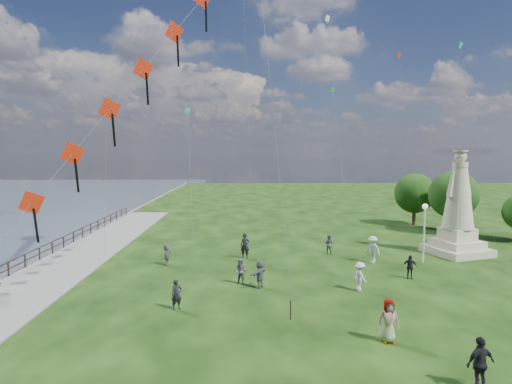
{
  "coord_description": "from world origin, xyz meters",
  "views": [
    {
      "loc": [
        -1.53,
        -16.2,
        7.78
      ],
      "look_at": [
        -1.0,
        8.0,
        5.5
      ],
      "focal_mm": 30.0,
      "sensor_mm": 36.0,
      "label": 1
    }
  ],
  "objects_px": {
    "person_0": "(177,295)",
    "person_8": "(373,249)",
    "person_1": "(241,271)",
    "person_6": "(245,246)",
    "person_11": "(260,274)",
    "person_5": "(167,254)",
    "person_4": "(389,321)",
    "statue": "(458,215)",
    "lamppost": "(425,220)",
    "person_9": "(410,267)",
    "person_2": "(360,276)",
    "person_7": "(329,244)",
    "person_3": "(480,363)"
  },
  "relations": [
    {
      "from": "person_0",
      "to": "person_8",
      "type": "relative_size",
      "value": 0.8
    },
    {
      "from": "person_1",
      "to": "person_8",
      "type": "bearing_deg",
      "value": 56.87
    },
    {
      "from": "person_6",
      "to": "person_11",
      "type": "distance_m",
      "value": 6.94
    },
    {
      "from": "person_5",
      "to": "person_8",
      "type": "bearing_deg",
      "value": -87.29
    },
    {
      "from": "person_4",
      "to": "person_11",
      "type": "bearing_deg",
      "value": 126.05
    },
    {
      "from": "statue",
      "to": "lamppost",
      "type": "height_order",
      "value": "statue"
    },
    {
      "from": "person_5",
      "to": "person_11",
      "type": "xyz_separation_m",
      "value": [
        6.24,
        -5.12,
        0.08
      ]
    },
    {
      "from": "person_5",
      "to": "person_4",
      "type": "bearing_deg",
      "value": -135.89
    },
    {
      "from": "person_0",
      "to": "person_1",
      "type": "distance_m",
      "value": 5.08
    },
    {
      "from": "person_0",
      "to": "person_5",
      "type": "distance_m",
      "value": 8.64
    },
    {
      "from": "lamppost",
      "to": "person_11",
      "type": "bearing_deg",
      "value": -155.47
    },
    {
      "from": "person_9",
      "to": "person_11",
      "type": "height_order",
      "value": "person_11"
    },
    {
      "from": "person_9",
      "to": "person_6",
      "type": "bearing_deg",
      "value": 167.39
    },
    {
      "from": "person_0",
      "to": "person_4",
      "type": "bearing_deg",
      "value": -48.49
    },
    {
      "from": "person_6",
      "to": "person_8",
      "type": "distance_m",
      "value": 9.09
    },
    {
      "from": "person_2",
      "to": "person_5",
      "type": "xyz_separation_m",
      "value": [
        -11.86,
        5.69,
        -0.07
      ]
    },
    {
      "from": "person_7",
      "to": "person_11",
      "type": "relative_size",
      "value": 0.92
    },
    {
      "from": "lamppost",
      "to": "person_0",
      "type": "xyz_separation_m",
      "value": [
        -15.89,
        -8.61,
        -2.26
      ]
    },
    {
      "from": "person_1",
      "to": "person_2",
      "type": "xyz_separation_m",
      "value": [
        6.71,
        -1.3,
        0.04
      ]
    },
    {
      "from": "person_0",
      "to": "person_8",
      "type": "bearing_deg",
      "value": 9.31
    },
    {
      "from": "lamppost",
      "to": "person_3",
      "type": "height_order",
      "value": "lamppost"
    },
    {
      "from": "person_5",
      "to": "person_6",
      "type": "distance_m",
      "value": 5.66
    },
    {
      "from": "person_2",
      "to": "person_8",
      "type": "distance_m",
      "value": 6.51
    },
    {
      "from": "person_0",
      "to": "person_11",
      "type": "height_order",
      "value": "person_11"
    },
    {
      "from": "person_4",
      "to": "person_5",
      "type": "distance_m",
      "value": 16.65
    },
    {
      "from": "person_7",
      "to": "statue",
      "type": "bearing_deg",
      "value": -152.6
    },
    {
      "from": "person_3",
      "to": "person_5",
      "type": "xyz_separation_m",
      "value": [
        -13.12,
        15.81,
        -0.16
      ]
    },
    {
      "from": "person_4",
      "to": "person_8",
      "type": "xyz_separation_m",
      "value": [
        3.05,
        12.56,
        0.05
      ]
    },
    {
      "from": "person_1",
      "to": "person_11",
      "type": "xyz_separation_m",
      "value": [
        1.09,
        -0.72,
        0.05
      ]
    },
    {
      "from": "statue",
      "to": "person_8",
      "type": "height_order",
      "value": "statue"
    },
    {
      "from": "lamppost",
      "to": "person_3",
      "type": "relative_size",
      "value": 2.33
    },
    {
      "from": "person_2",
      "to": "person_8",
      "type": "relative_size",
      "value": 0.85
    },
    {
      "from": "person_4",
      "to": "person_5",
      "type": "bearing_deg",
      "value": 133.37
    },
    {
      "from": "person_0",
      "to": "person_2",
      "type": "height_order",
      "value": "person_2"
    },
    {
      "from": "person_1",
      "to": "person_5",
      "type": "bearing_deg",
      "value": 169.22
    },
    {
      "from": "person_3",
      "to": "person_11",
      "type": "relative_size",
      "value": 1.1
    },
    {
      "from": "person_1",
      "to": "person_11",
      "type": "bearing_deg",
      "value": -3.8
    },
    {
      "from": "person_0",
      "to": "person_5",
      "type": "relative_size",
      "value": 1.03
    },
    {
      "from": "person_0",
      "to": "person_1",
      "type": "relative_size",
      "value": 0.99
    },
    {
      "from": "person_3",
      "to": "person_6",
      "type": "relative_size",
      "value": 0.97
    },
    {
      "from": "person_4",
      "to": "person_5",
      "type": "relative_size",
      "value": 1.22
    },
    {
      "from": "person_4",
      "to": "person_7",
      "type": "height_order",
      "value": "person_4"
    },
    {
      "from": "person_11",
      "to": "person_0",
      "type": "bearing_deg",
      "value": -18.94
    },
    {
      "from": "person_5",
      "to": "person_1",
      "type": "bearing_deg",
      "value": -129.1
    },
    {
      "from": "person_9",
      "to": "person_7",
      "type": "bearing_deg",
      "value": 134.73
    },
    {
      "from": "person_1",
      "to": "person_0",
      "type": "bearing_deg",
      "value": -98.14
    },
    {
      "from": "statue",
      "to": "person_8",
      "type": "distance_m",
      "value": 7.82
    },
    {
      "from": "statue",
      "to": "person_1",
      "type": "height_order",
      "value": "statue"
    },
    {
      "from": "statue",
      "to": "person_8",
      "type": "bearing_deg",
      "value": -179.82
    },
    {
      "from": "lamppost",
      "to": "person_7",
      "type": "distance_m",
      "value": 7.13
    }
  ]
}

